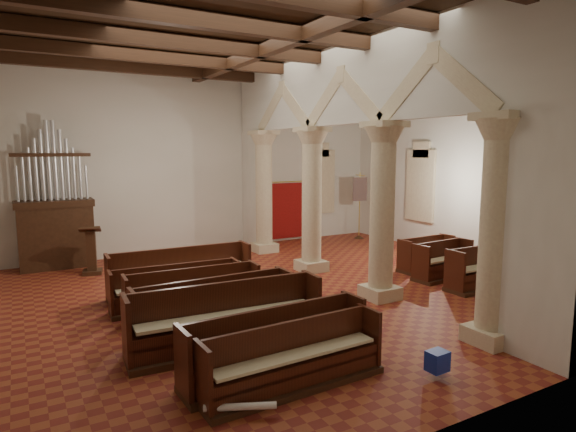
# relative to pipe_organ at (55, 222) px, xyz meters

# --- Properties ---
(floor) EXTENTS (14.00, 14.00, 0.00)m
(floor) POSITION_rel_pipe_organ_xyz_m (4.50, -5.50, -1.37)
(floor) COLOR brown
(floor) RESTS_ON ground
(ceiling) EXTENTS (14.00, 14.00, 0.00)m
(ceiling) POSITION_rel_pipe_organ_xyz_m (4.50, -5.50, 4.63)
(ceiling) COLOR black
(ceiling) RESTS_ON wall_back
(wall_back) EXTENTS (14.00, 0.02, 6.00)m
(wall_back) POSITION_rel_pipe_organ_xyz_m (4.50, 0.50, 1.63)
(wall_back) COLOR silver
(wall_back) RESTS_ON floor
(wall_front) EXTENTS (14.00, 0.02, 6.00)m
(wall_front) POSITION_rel_pipe_organ_xyz_m (4.50, -11.50, 1.63)
(wall_front) COLOR silver
(wall_front) RESTS_ON floor
(wall_right) EXTENTS (0.02, 12.00, 6.00)m
(wall_right) POSITION_rel_pipe_organ_xyz_m (11.50, -5.50, 1.63)
(wall_right) COLOR silver
(wall_right) RESTS_ON floor
(ceiling_beams) EXTENTS (13.80, 11.80, 0.30)m
(ceiling_beams) POSITION_rel_pipe_organ_xyz_m (4.50, -5.50, 4.45)
(ceiling_beams) COLOR #3A2012
(ceiling_beams) RESTS_ON wall_back
(arcade) EXTENTS (0.90, 11.90, 6.00)m
(arcade) POSITION_rel_pipe_organ_xyz_m (6.30, -5.50, 2.19)
(arcade) COLOR beige
(arcade) RESTS_ON floor
(window_right_a) EXTENTS (0.03, 1.00, 2.20)m
(window_right_a) POSITION_rel_pipe_organ_xyz_m (11.48, -7.00, 0.83)
(window_right_a) COLOR #2E6950
(window_right_a) RESTS_ON wall_right
(window_right_b) EXTENTS (0.03, 1.00, 2.20)m
(window_right_b) POSITION_rel_pipe_organ_xyz_m (11.48, -3.00, 0.83)
(window_right_b) COLOR #2E6950
(window_right_b) RESTS_ON wall_right
(window_back) EXTENTS (1.00, 0.03, 2.20)m
(window_back) POSITION_rel_pipe_organ_xyz_m (9.50, 0.48, 0.83)
(window_back) COLOR #2E6950
(window_back) RESTS_ON wall_back
(pipe_organ) EXTENTS (2.10, 0.85, 4.40)m
(pipe_organ) POSITION_rel_pipe_organ_xyz_m (0.00, 0.00, 0.00)
(pipe_organ) COLOR #3A2012
(pipe_organ) RESTS_ON floor
(lectern) EXTENTS (0.64, 0.66, 1.39)m
(lectern) POSITION_rel_pipe_organ_xyz_m (0.77, -1.30, -0.80)
(lectern) COLOR #351B10
(lectern) RESTS_ON floor
(dossal_curtain) EXTENTS (1.80, 0.07, 2.17)m
(dossal_curtain) POSITION_rel_pipe_organ_xyz_m (8.00, 0.42, -0.21)
(dossal_curtain) COLOR maroon
(dossal_curtain) RESTS_ON floor
(processional_banner) EXTENTS (0.58, 0.74, 2.58)m
(processional_banner) POSITION_rel_pipe_organ_xyz_m (10.66, -0.60, -0.55)
(processional_banner) COLOR #3A2012
(processional_banner) RESTS_ON floor
(hymnal_box_a) EXTENTS (0.32, 0.27, 0.31)m
(hymnal_box_a) POSITION_rel_pipe_organ_xyz_m (4.48, -10.47, -1.12)
(hymnal_box_a) COLOR navy
(hymnal_box_a) RESTS_ON floor
(hymnal_box_b) EXTENTS (0.30, 0.25, 0.30)m
(hymnal_box_b) POSITION_rel_pipe_organ_xyz_m (4.70, -8.20, -1.12)
(hymnal_box_b) COLOR navy
(hymnal_box_b) RESTS_ON floor
(hymnal_box_c) EXTENTS (0.36, 0.31, 0.33)m
(hymnal_box_c) POSITION_rel_pipe_organ_xyz_m (4.09, -5.46, -1.11)
(hymnal_box_c) COLOR navy
(hymnal_box_c) RESTS_ON floor
(tube_heater_a) EXTENTS (0.89, 0.48, 0.09)m
(tube_heater_a) POSITION_rel_pipe_organ_xyz_m (1.40, -10.05, -1.21)
(tube_heater_a) COLOR silver
(tube_heater_a) RESTS_ON floor
(tube_heater_b) EXTENTS (0.91, 0.36, 0.09)m
(tube_heater_b) POSITION_rel_pipe_organ_xyz_m (1.90, -9.49, -1.21)
(tube_heater_b) COLOR silver
(tube_heater_b) RESTS_ON floor
(nave_pew_0) EXTENTS (2.89, 0.73, 0.95)m
(nave_pew_0) POSITION_rel_pipe_organ_xyz_m (2.43, -9.69, -1.06)
(nave_pew_0) COLOR #3A2012
(nave_pew_0) RESTS_ON floor
(nave_pew_1) EXTENTS (3.07, 0.80, 1.03)m
(nave_pew_1) POSITION_rel_pipe_organ_xyz_m (2.39, -9.22, -1.03)
(nave_pew_1) COLOR #3A2012
(nave_pew_1) RESTS_ON floor
(nave_pew_2) EXTENTS (3.44, 0.97, 1.15)m
(nave_pew_2) POSITION_rel_pipe_organ_xyz_m (2.10, -7.94, -0.99)
(nave_pew_2) COLOR #3A2012
(nave_pew_2) RESTS_ON floor
(nave_pew_3) EXTENTS (3.03, 0.80, 1.09)m
(nave_pew_3) POSITION_rel_pipe_organ_xyz_m (2.13, -7.29, -1.01)
(nave_pew_3) COLOR #3A2012
(nave_pew_3) RESTS_ON floor
(nave_pew_4) EXTENTS (2.80, 0.80, 1.01)m
(nave_pew_4) POSITION_rel_pipe_organ_xyz_m (2.12, -6.07, -1.04)
(nave_pew_4) COLOR #3A2012
(nave_pew_4) RESTS_ON floor
(nave_pew_5) EXTENTS (2.82, 0.78, 0.95)m
(nave_pew_5) POSITION_rel_pipe_organ_xyz_m (1.98, -5.31, -1.06)
(nave_pew_5) COLOR #3A2012
(nave_pew_5) RESTS_ON floor
(nave_pew_6) EXTENTS (3.39, 0.82, 1.11)m
(nave_pew_6) POSITION_rel_pipe_organ_xyz_m (2.38, -4.39, -1.00)
(nave_pew_6) COLOR #3A2012
(nave_pew_6) RESTS_ON floor
(aisle_pew_0) EXTENTS (1.98, 0.71, 1.06)m
(aisle_pew_0) POSITION_rel_pipe_organ_xyz_m (9.03, -7.62, -1.01)
(aisle_pew_0) COLOR #3A2012
(aisle_pew_0) RESTS_ON floor
(aisle_pew_1) EXTENTS (1.84, 0.80, 1.01)m
(aisle_pew_1) POSITION_rel_pipe_organ_xyz_m (8.93, -6.46, -1.03)
(aisle_pew_1) COLOR #3A2012
(aisle_pew_1) RESTS_ON floor
(aisle_pew_2) EXTENTS (1.88, 0.74, 0.95)m
(aisle_pew_2) POSITION_rel_pipe_organ_xyz_m (9.26, -5.54, -1.05)
(aisle_pew_2) COLOR #3A2012
(aisle_pew_2) RESTS_ON floor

